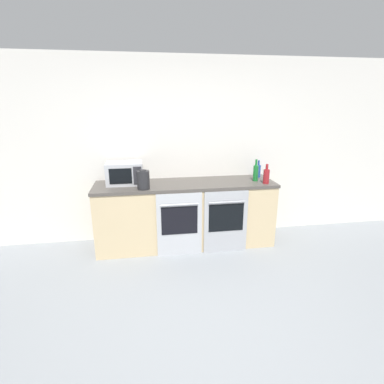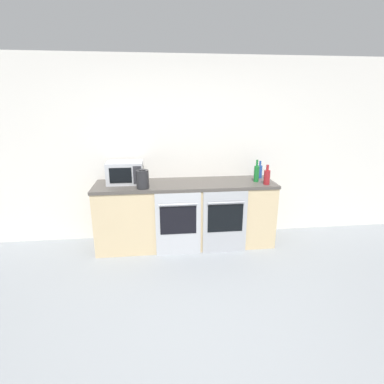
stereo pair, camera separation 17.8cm
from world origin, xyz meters
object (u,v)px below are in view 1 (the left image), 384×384
oven_left (179,224)px  kettle (143,180)px  oven_right (226,222)px  microwave (125,173)px  bottle_green (256,172)px  bottle_blue (258,171)px  bottle_red (266,176)px

oven_left → kettle: size_ratio=3.45×
oven_left → oven_right: 0.63m
oven_right → microwave: microwave is taller
bottle_green → bottle_blue: 0.24m
oven_right → microwave: bearing=162.0°
microwave → bottle_blue: size_ratio=1.91×
kettle → oven_left: bearing=-14.9°
oven_left → oven_right: same height
kettle → bottle_blue: bearing=12.8°
oven_right → kettle: 1.22m
microwave → kettle: 0.39m
bottle_red → oven_left: bearing=-173.8°
bottle_red → oven_right: bearing=-167.3°
oven_left → bottle_red: (1.21, 0.13, 0.58)m
bottle_red → bottle_green: size_ratio=0.87×
bottle_red → kettle: size_ratio=1.07×
microwave → bottle_blue: microwave is taller
microwave → bottle_green: size_ratio=1.56×
oven_left → bottle_red: bearing=6.2°
oven_left → kettle: kettle is taller
oven_right → bottle_red: (0.59, 0.13, 0.58)m
bottle_green → kettle: size_ratio=1.22×
bottle_blue → oven_right: bearing=-140.9°
microwave → bottle_green: (1.81, -0.13, -0.03)m
oven_right → bottle_red: bottle_red is taller
oven_right → bottle_blue: 0.97m
microwave → kettle: (0.25, -0.31, -0.03)m
bottle_red → bottle_green: bearing=119.7°
oven_left → bottle_blue: bearing=21.9°
oven_left → bottle_green: bearing=14.7°
bottle_red → bottle_green: (-0.09, 0.16, 0.02)m
oven_left → kettle: 0.75m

